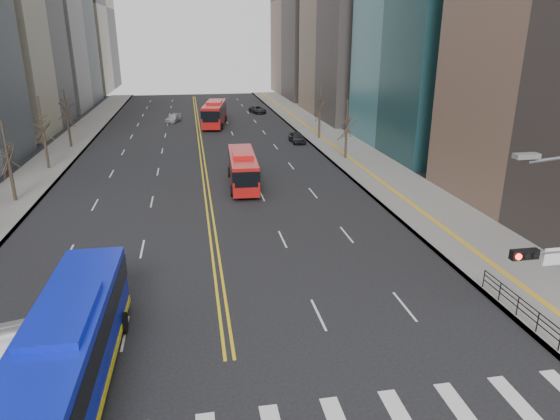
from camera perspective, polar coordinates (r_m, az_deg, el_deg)
The scene contains 12 objects.
sidewalk_right at distance 62.53m, azimuth 7.42°, elevation 6.98°, with size 7.00×130.00×0.15m, color slate.
sidewalk_left at distance 61.68m, azimuth -24.48°, elevation 5.23°, with size 5.00×130.00×0.15m, color slate.
centerline at distance 69.52m, azimuth -9.17°, elevation 8.08°, with size 0.55×100.00×0.01m.
pedestrian_railing at distance 27.59m, azimuth 25.56°, elevation -9.56°, with size 0.06×6.06×1.02m.
street_trees at distance 48.90m, azimuth -17.36°, elevation 8.57°, with size 35.20×47.20×7.60m.
blue_bus at distance 21.24m, azimuth -23.07°, elevation -14.61°, with size 3.18×12.93×3.73m.
red_bus_near at distance 46.38m, azimuth -4.28°, elevation 4.95°, with size 2.92×10.14×3.22m.
red_bus_far at distance 79.12m, azimuth -7.48°, elevation 11.04°, with size 4.56×12.19×3.76m.
car_white at distance 24.18m, azimuth -27.77°, elevation -14.30°, with size 1.63×4.68×1.54m, color silver.
car_dark_mid at distance 65.86m, azimuth 1.96°, elevation 8.31°, with size 1.65×4.10×1.40m, color black.
car_silver at distance 83.78m, azimuth -12.09°, elevation 10.21°, with size 1.69×4.16×1.21m, color #A4A5AA.
car_dark_far at distance 91.91m, azimuth -2.57°, elevation 11.40°, with size 2.07×4.48×1.25m, color black.
Camera 1 is at (-1.06, -13.24, 13.27)m, focal length 32.00 mm.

